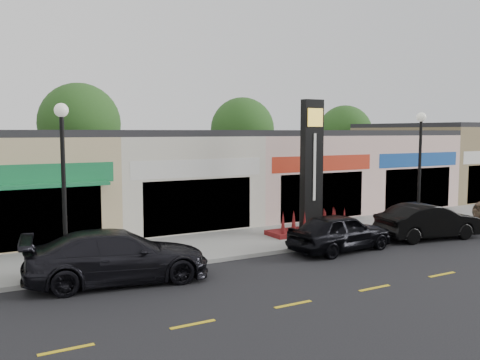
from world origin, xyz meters
The scene contains 17 objects.
ground centered at (0.00, 0.00, 0.00)m, with size 120.00×120.00×0.00m, color black.
sidewalk centered at (0.00, 4.35, 0.07)m, with size 52.00×4.30×0.15m, color gray.
curb centered at (0.00, 2.10, 0.07)m, with size 52.00×0.20×0.15m, color gray.
shop_beige centered at (-8.50, 11.46, 2.40)m, with size 7.00×10.85×4.80m.
shop_cream centered at (-1.50, 11.47, 2.40)m, with size 7.00×10.01×4.80m.
shop_pink_w centered at (5.50, 11.47, 2.40)m, with size 7.00×10.01×4.80m.
shop_pink_e centered at (12.50, 11.47, 2.40)m, with size 7.00×10.01×4.80m.
shop_tan centered at (19.50, 11.48, 2.65)m, with size 7.00×10.01×5.30m.
tree_rear_west centered at (-4.00, 19.50, 5.22)m, with size 5.20×5.20×7.83m.
tree_rear_mid centered at (8.00, 19.50, 4.88)m, with size 4.80×4.80×7.29m.
tree_rear_east centered at (18.00, 19.50, 4.63)m, with size 4.60×4.60×6.94m.
lamp_west_near centered at (-8.00, 2.50, 3.48)m, with size 0.44×0.44×5.47m.
lamp_east_near centered at (8.00, 2.50, 3.48)m, with size 0.44×0.44×5.47m.
pylon_sign centered at (3.00, 4.20, 2.27)m, with size 4.20×1.30×6.00m.
car_dark_sedan centered at (-6.62, 1.40, 0.83)m, with size 5.70×2.32×1.65m, color black.
car_black_sedan centered at (2.24, 1.27, 0.77)m, with size 4.49×1.81×1.53m, color black.
car_black_conv centered at (7.16, 1.16, 0.78)m, with size 4.74×1.65×1.56m, color black.
Camera 1 is at (-10.85, -14.15, 4.75)m, focal length 38.00 mm.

